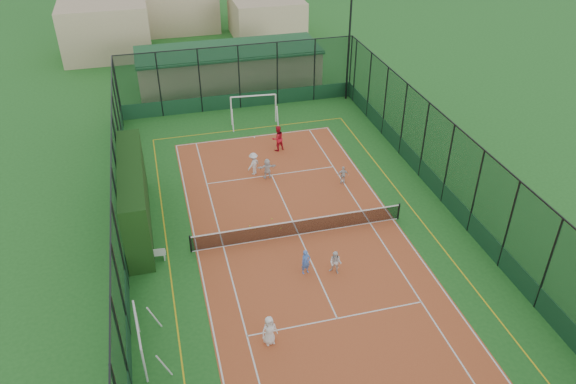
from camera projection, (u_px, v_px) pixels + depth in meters
name	position (u px, v px, depth m)	size (l,w,h in m)	color
ground	(299.00, 235.00, 30.31)	(300.00, 300.00, 0.00)	#216121
court_slab	(299.00, 235.00, 30.31)	(11.17, 23.97, 0.01)	#B14827
tennis_net	(299.00, 227.00, 30.03)	(11.67, 0.12, 1.06)	black
perimeter_fence	(299.00, 196.00, 28.95)	(18.12, 34.12, 5.00)	black
floodlight_ne	(349.00, 49.00, 43.36)	(0.60, 0.26, 8.25)	black
clubhouse	(229.00, 66.00, 47.31)	(15.20, 7.20, 3.15)	tan
hedge_left	(135.00, 196.00, 30.07)	(1.29, 8.58, 3.75)	black
white_bench	(151.00, 254.00, 28.29)	(1.45, 0.40, 0.82)	white
futsal_goal_near	(140.00, 340.00, 22.87)	(0.83, 2.86, 1.84)	white
futsal_goal_far	(254.00, 110.00, 41.18)	(3.39, 0.98, 2.19)	white
child_near_left	(269.00, 330.00, 23.56)	(0.71, 0.46, 1.44)	white
child_near_mid	(306.00, 262.00, 27.35)	(0.49, 0.32, 1.35)	#4C7AD8
child_near_right	(335.00, 263.00, 27.37)	(0.62, 0.48, 1.28)	silver
child_far_left	(254.00, 164.00, 35.22)	(0.97, 0.56, 1.49)	white
child_far_right	(343.00, 175.00, 34.39)	(0.68, 0.28, 1.16)	silver
child_far_back	(267.00, 168.00, 34.91)	(1.22, 0.39, 1.32)	white
coach	(278.00, 138.00, 37.79)	(0.87, 0.68, 1.79)	red
tennis_balls	(264.00, 225.00, 30.95)	(1.65, 1.06, 0.07)	#CCE033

